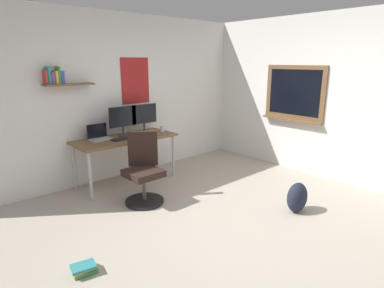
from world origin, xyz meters
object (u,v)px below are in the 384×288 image
keyboard (123,139)px  backpack (297,197)px  monitor_secondary (144,116)px  desk (125,142)px  book_stack_on_floor (84,268)px  office_chair (144,173)px  monitor_primary (123,119)px  laptop (99,136)px  coffee_mug (162,129)px  computer_mouse (139,135)px

keyboard → backpack: (1.15, -2.26, -0.54)m
monitor_secondary → keyboard: size_ratio=1.25×
desk → backpack: size_ratio=4.01×
desk → keyboard: bearing=-133.4°
keyboard → book_stack_on_floor: size_ratio=1.47×
desk → office_chair: size_ratio=1.64×
monitor_primary → keyboard: bearing=-121.7°
monitor_secondary → keyboard: (-0.51, -0.19, -0.26)m
desk → laptop: 0.40m
coffee_mug → monitor_secondary: bearing=151.0°
keyboard → backpack: keyboard is taller
computer_mouse → keyboard: bearing=180.0°
monitor_primary → book_stack_on_floor: (-1.50, -1.82, -0.95)m
coffee_mug → book_stack_on_floor: bearing=-141.9°
laptop → coffee_mug: 1.05m
desk → office_chair: (-0.19, -0.77, -0.25)m
desk → laptop: bearing=156.1°
laptop → keyboard: laptop is taller
office_chair → book_stack_on_floor: 1.62m
computer_mouse → backpack: 2.48m
laptop → monitor_primary: monitor_primary is taller
coffee_mug → book_stack_on_floor: (-2.14, -1.68, -0.73)m
office_chair → monitor_primary: monitor_primary is taller
office_chair → monitor_primary: bearing=75.4°
keyboard → computer_mouse: size_ratio=3.56×
monitor_secondary → book_stack_on_floor: monitor_secondary is taller
computer_mouse → coffee_mug: coffee_mug is taller
office_chair → monitor_secondary: (0.62, 0.88, 0.59)m
backpack → book_stack_on_floor: (-2.54, 0.63, -0.15)m
monitor_primary → coffee_mug: 0.69m
monitor_primary → backpack: 2.78m
desk → monitor_secondary: monitor_secondary is taller
book_stack_on_floor → office_chair: bearing=36.3°
monitor_primary → keyboard: size_ratio=1.25×
desk → coffee_mug: coffee_mug is taller
computer_mouse → coffee_mug: bearing=6.0°
keyboard → coffee_mug: size_ratio=4.02×
laptop → coffee_mug: size_ratio=3.37×
computer_mouse → office_chair: bearing=-119.6°
book_stack_on_floor → laptop: bearing=59.2°
coffee_mug → backpack: 2.41m
monitor_secondary → computer_mouse: (-0.23, -0.19, -0.25)m
laptop → keyboard: (0.27, -0.24, -0.04)m
office_chair → keyboard: (0.11, 0.69, 0.33)m
monitor_primary → backpack: (1.04, -2.45, -0.80)m
laptop → monitor_primary: size_ratio=0.67×
monitor_primary → monitor_secondary: 0.39m
monitor_secondary → monitor_primary: bearing=180.0°
laptop → computer_mouse: bearing=-23.2°
monitor_secondary → coffee_mug: size_ratio=5.04×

